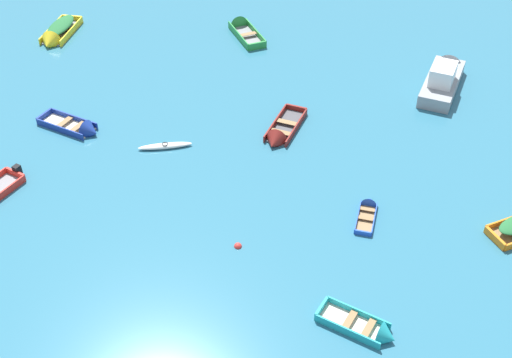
{
  "coord_description": "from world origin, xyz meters",
  "views": [
    {
      "loc": [
        5.54,
        -2.89,
        21.91
      ],
      "look_at": [
        0.0,
        23.3,
        0.15
      ],
      "focal_mm": 46.35,
      "sensor_mm": 36.0,
      "label": 1
    }
  ],
  "objects_px": {
    "rowboat_turquoise_outer_right": "(372,331)",
    "motor_launch_grey_near_right": "(444,77)",
    "rowboat_yellow_distant_center": "(57,34)",
    "rowboat_maroon_far_left": "(279,136)",
    "rowboat_deep_blue_back_row_center": "(81,129)",
    "kayak_white_midfield_left": "(165,146)",
    "rowboat_green_near_left": "(241,28)",
    "mooring_buoy_trailing": "(238,246)",
    "rowboat_blue_cluster_inner": "(368,208)"
  },
  "relations": [
    {
      "from": "rowboat_maroon_far_left",
      "to": "mooring_buoy_trailing",
      "type": "height_order",
      "value": "rowboat_maroon_far_left"
    },
    {
      "from": "motor_launch_grey_near_right",
      "to": "mooring_buoy_trailing",
      "type": "relative_size",
      "value": 17.1
    },
    {
      "from": "rowboat_blue_cluster_inner",
      "to": "kayak_white_midfield_left",
      "type": "relative_size",
      "value": 0.9
    },
    {
      "from": "motor_launch_grey_near_right",
      "to": "rowboat_maroon_far_left",
      "type": "relative_size",
      "value": 1.46
    },
    {
      "from": "motor_launch_grey_near_right",
      "to": "kayak_white_midfield_left",
      "type": "bearing_deg",
      "value": -146.6
    },
    {
      "from": "kayak_white_midfield_left",
      "to": "rowboat_maroon_far_left",
      "type": "bearing_deg",
      "value": 19.94
    },
    {
      "from": "motor_launch_grey_near_right",
      "to": "mooring_buoy_trailing",
      "type": "distance_m",
      "value": 19.23
    },
    {
      "from": "rowboat_yellow_distant_center",
      "to": "rowboat_maroon_far_left",
      "type": "bearing_deg",
      "value": -26.51
    },
    {
      "from": "rowboat_turquoise_outer_right",
      "to": "motor_launch_grey_near_right",
      "type": "height_order",
      "value": "motor_launch_grey_near_right"
    },
    {
      "from": "rowboat_turquoise_outer_right",
      "to": "rowboat_yellow_distant_center",
      "type": "xyz_separation_m",
      "value": [
        -23.85,
        21.51,
        0.19
      ]
    },
    {
      "from": "rowboat_deep_blue_back_row_center",
      "to": "motor_launch_grey_near_right",
      "type": "bearing_deg",
      "value": 24.98
    },
    {
      "from": "rowboat_turquoise_outer_right",
      "to": "mooring_buoy_trailing",
      "type": "xyz_separation_m",
      "value": [
        -6.48,
        3.76,
        -0.18
      ]
    },
    {
      "from": "motor_launch_grey_near_right",
      "to": "rowboat_turquoise_outer_right",
      "type": "bearing_deg",
      "value": -98.22
    },
    {
      "from": "kayak_white_midfield_left",
      "to": "rowboat_deep_blue_back_row_center",
      "type": "xyz_separation_m",
      "value": [
        -5.22,
        0.51,
        0.05
      ]
    },
    {
      "from": "kayak_white_midfield_left",
      "to": "motor_launch_grey_near_right",
      "type": "height_order",
      "value": "motor_launch_grey_near_right"
    },
    {
      "from": "rowboat_blue_cluster_inner",
      "to": "rowboat_maroon_far_left",
      "type": "xyz_separation_m",
      "value": [
        -5.43,
        5.1,
        0.06
      ]
    },
    {
      "from": "kayak_white_midfield_left",
      "to": "rowboat_maroon_far_left",
      "type": "distance_m",
      "value": 6.44
    },
    {
      "from": "motor_launch_grey_near_right",
      "to": "rowboat_yellow_distant_center",
      "type": "bearing_deg",
      "value": 177.86
    },
    {
      "from": "kayak_white_midfield_left",
      "to": "rowboat_deep_blue_back_row_center",
      "type": "relative_size",
      "value": 0.72
    },
    {
      "from": "rowboat_deep_blue_back_row_center",
      "to": "rowboat_blue_cluster_inner",
      "type": "bearing_deg",
      "value": -11.55
    },
    {
      "from": "mooring_buoy_trailing",
      "to": "rowboat_deep_blue_back_row_center",
      "type": "bearing_deg",
      "value": 146.57
    },
    {
      "from": "rowboat_turquoise_outer_right",
      "to": "rowboat_deep_blue_back_row_center",
      "type": "height_order",
      "value": "rowboat_deep_blue_back_row_center"
    },
    {
      "from": "kayak_white_midfield_left",
      "to": "rowboat_yellow_distant_center",
      "type": "distance_m",
      "value": 16.02
    },
    {
      "from": "rowboat_blue_cluster_inner",
      "to": "rowboat_green_near_left",
      "type": "bearing_deg",
      "value": 120.64
    },
    {
      "from": "rowboat_deep_blue_back_row_center",
      "to": "rowboat_maroon_far_left",
      "type": "height_order",
      "value": "rowboat_maroon_far_left"
    },
    {
      "from": "rowboat_blue_cluster_inner",
      "to": "rowboat_yellow_distant_center",
      "type": "xyz_separation_m",
      "value": [
        -23.11,
        13.92,
        0.25
      ]
    },
    {
      "from": "rowboat_turquoise_outer_right",
      "to": "rowboat_green_near_left",
      "type": "xyz_separation_m",
      "value": [
        -11.27,
        25.37,
        0.04
      ]
    },
    {
      "from": "rowboat_green_near_left",
      "to": "rowboat_deep_blue_back_row_center",
      "type": "height_order",
      "value": "rowboat_green_near_left"
    },
    {
      "from": "rowboat_green_near_left",
      "to": "rowboat_maroon_far_left",
      "type": "bearing_deg",
      "value": -68.09
    },
    {
      "from": "rowboat_yellow_distant_center",
      "to": "rowboat_deep_blue_back_row_center",
      "type": "relative_size",
      "value": 1.12
    },
    {
      "from": "rowboat_turquoise_outer_right",
      "to": "rowboat_maroon_far_left",
      "type": "relative_size",
      "value": 0.8
    },
    {
      "from": "rowboat_turquoise_outer_right",
      "to": "rowboat_green_near_left",
      "type": "height_order",
      "value": "rowboat_green_near_left"
    },
    {
      "from": "rowboat_blue_cluster_inner",
      "to": "rowboat_maroon_far_left",
      "type": "height_order",
      "value": "rowboat_maroon_far_left"
    },
    {
      "from": "rowboat_green_near_left",
      "to": "rowboat_yellow_distant_center",
      "type": "distance_m",
      "value": 13.16
    },
    {
      "from": "rowboat_turquoise_outer_right",
      "to": "rowboat_blue_cluster_inner",
      "type": "height_order",
      "value": "rowboat_turquoise_outer_right"
    },
    {
      "from": "rowboat_turquoise_outer_right",
      "to": "mooring_buoy_trailing",
      "type": "bearing_deg",
      "value": 149.84
    },
    {
      "from": "motor_launch_grey_near_right",
      "to": "rowboat_deep_blue_back_row_center",
      "type": "height_order",
      "value": "motor_launch_grey_near_right"
    },
    {
      "from": "kayak_white_midfield_left",
      "to": "rowboat_deep_blue_back_row_center",
      "type": "distance_m",
      "value": 5.24
    },
    {
      "from": "kayak_white_midfield_left",
      "to": "rowboat_deep_blue_back_row_center",
      "type": "bearing_deg",
      "value": 174.43
    },
    {
      "from": "kayak_white_midfield_left",
      "to": "mooring_buoy_trailing",
      "type": "relative_size",
      "value": 7.97
    },
    {
      "from": "rowboat_deep_blue_back_row_center",
      "to": "rowboat_maroon_far_left",
      "type": "relative_size",
      "value": 0.94
    },
    {
      "from": "rowboat_green_near_left",
      "to": "rowboat_deep_blue_back_row_center",
      "type": "relative_size",
      "value": 1.07
    },
    {
      "from": "rowboat_yellow_distant_center",
      "to": "rowboat_blue_cluster_inner",
      "type": "bearing_deg",
      "value": -31.06
    },
    {
      "from": "rowboat_deep_blue_back_row_center",
      "to": "mooring_buoy_trailing",
      "type": "distance_m",
      "value": 13.14
    },
    {
      "from": "rowboat_turquoise_outer_right",
      "to": "rowboat_maroon_far_left",
      "type": "bearing_deg",
      "value": 115.94
    },
    {
      "from": "rowboat_turquoise_outer_right",
      "to": "rowboat_green_near_left",
      "type": "relative_size",
      "value": 0.79
    },
    {
      "from": "kayak_white_midfield_left",
      "to": "rowboat_yellow_distant_center",
      "type": "bearing_deg",
      "value": 136.56
    },
    {
      "from": "kayak_white_midfield_left",
      "to": "rowboat_yellow_distant_center",
      "type": "xyz_separation_m",
      "value": [
        -11.63,
        11.02,
        0.23
      ]
    },
    {
      "from": "rowboat_turquoise_outer_right",
      "to": "motor_launch_grey_near_right",
      "type": "relative_size",
      "value": 0.55
    },
    {
      "from": "rowboat_turquoise_outer_right",
      "to": "mooring_buoy_trailing",
      "type": "distance_m",
      "value": 7.49
    }
  ]
}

